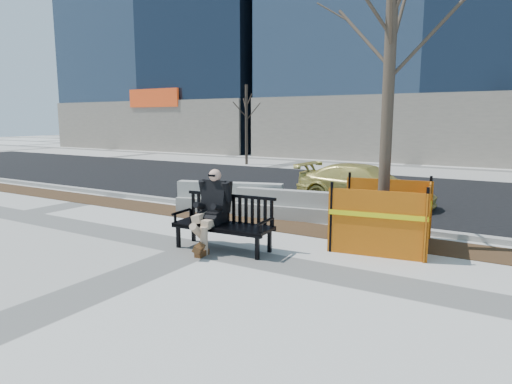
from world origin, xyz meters
TOP-DOWN VIEW (x-y plane):
  - ground at (0.00, 0.00)m, footprint 120.00×120.00m
  - mulch_strip at (0.00, 2.60)m, footprint 40.00×1.20m
  - asphalt_street at (0.00, 8.80)m, footprint 60.00×10.40m
  - curb at (0.00, 3.55)m, footprint 60.00×0.25m
  - bench at (0.45, 0.21)m, footprint 2.10×0.89m
  - seated_man at (0.17, 0.24)m, footprint 0.77×1.19m
  - tree_fence at (3.05, 2.16)m, footprint 3.13×3.13m
  - sedan at (1.34, 6.33)m, footprint 4.31×2.06m
  - jersey_barrier_left at (-1.50, 3.28)m, footprint 3.01×1.46m
  - jersey_barrier_right at (0.19, 3.37)m, footprint 2.72×0.94m
  - far_tree_left at (-8.26, 14.87)m, footprint 2.13×2.13m

SIDE VIEW (x-z plane):
  - ground at x=0.00m, z-range 0.00..0.00m
  - bench at x=0.45m, z-range -0.55..0.55m
  - seated_man at x=0.17m, z-range -0.80..0.80m
  - tree_fence at x=3.05m, z-range -3.45..3.45m
  - sedan at x=1.34m, z-range -0.61..0.61m
  - jersey_barrier_left at x=-1.50m, z-range -0.43..0.43m
  - jersey_barrier_right at x=0.19m, z-range -0.38..0.38m
  - far_tree_left at x=-8.26m, z-range -2.41..2.41m
  - asphalt_street at x=0.00m, z-range 0.00..0.01m
  - mulch_strip at x=0.00m, z-range -0.01..0.01m
  - curb at x=0.00m, z-range 0.00..0.12m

